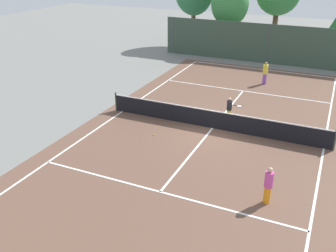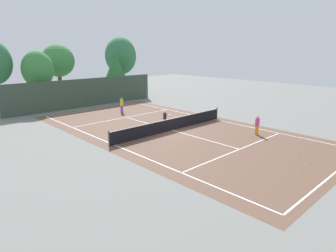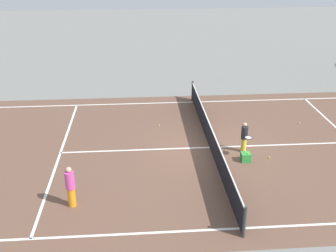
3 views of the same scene
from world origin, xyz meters
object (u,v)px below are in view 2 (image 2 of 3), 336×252
at_px(tennis_ball_1, 168,142).
at_px(tennis_ball_4, 80,116).
at_px(tennis_ball_0, 300,152).
at_px(tennis_ball_5, 116,124).
at_px(tennis_ball_7, 154,109).
at_px(tennis_ball_2, 311,162).
at_px(tennis_ball_6, 163,123).
at_px(player_0, 122,105).
at_px(tennis_ball_3, 302,173).
at_px(player_1, 257,125).
at_px(player_2, 165,118).
at_px(ball_crate, 173,123).

relative_size(tennis_ball_1, tennis_ball_4, 1.00).
height_order(tennis_ball_0, tennis_ball_4, same).
distance_m(tennis_ball_1, tennis_ball_5, 6.89).
xyz_separation_m(tennis_ball_1, tennis_ball_7, (6.92, 9.47, 0.00)).
bearing_deg(tennis_ball_2, tennis_ball_6, 89.36).
bearing_deg(tennis_ball_7, tennis_ball_6, -123.45).
xyz_separation_m(player_0, tennis_ball_3, (-1.95, -19.30, -0.78)).
xyz_separation_m(tennis_ball_3, tennis_ball_5, (-1.18, 15.65, 0.00)).
bearing_deg(tennis_ball_2, tennis_ball_7, 78.90).
xyz_separation_m(tennis_ball_3, tennis_ball_7, (5.49, 18.23, 0.00)).
height_order(tennis_ball_2, tennis_ball_7, same).
bearing_deg(tennis_ball_0, tennis_ball_6, 95.97).
bearing_deg(tennis_ball_5, player_1, -59.32).
distance_m(player_2, tennis_ball_1, 4.54).
bearing_deg(tennis_ball_1, player_0, 72.21).
height_order(tennis_ball_2, tennis_ball_4, same).
bearing_deg(tennis_ball_4, tennis_ball_5, -79.83).
distance_m(ball_crate, tennis_ball_4, 9.66).
height_order(player_0, tennis_ball_7, player_0).
relative_size(player_2, ball_crate, 3.12).
xyz_separation_m(tennis_ball_0, tennis_ball_3, (-3.33, -1.48, 0.00)).
height_order(tennis_ball_0, tennis_ball_6, same).
distance_m(tennis_ball_2, tennis_ball_3, 1.99).
bearing_deg(tennis_ball_3, tennis_ball_7, 73.25).
bearing_deg(tennis_ball_3, ball_crate, 79.32).
bearing_deg(tennis_ball_6, tennis_ball_2, -90.64).
relative_size(tennis_ball_0, tennis_ball_2, 1.00).
relative_size(tennis_ball_1, tennis_ball_2, 1.00).
distance_m(player_2, tennis_ball_7, 7.28).
relative_size(ball_crate, tennis_ball_3, 6.45).
distance_m(tennis_ball_0, tennis_ball_3, 3.64).
bearing_deg(player_0, tennis_ball_1, -107.79).
xyz_separation_m(tennis_ball_0, tennis_ball_2, (-1.36, -1.20, 0.00)).
height_order(player_2, tennis_ball_5, player_2).
height_order(ball_crate, tennis_ball_4, ball_crate).
relative_size(player_1, tennis_ball_7, 22.68).
xyz_separation_m(tennis_ball_4, tennis_ball_5, (0.90, -5.04, 0.00)).
xyz_separation_m(ball_crate, tennis_ball_3, (-2.28, -12.07, -0.15)).
height_order(tennis_ball_0, tennis_ball_1, same).
bearing_deg(tennis_ball_4, tennis_ball_6, -61.02).
height_order(tennis_ball_1, tennis_ball_5, same).
xyz_separation_m(player_0, tennis_ball_5, (-3.13, -3.66, -0.78)).
xyz_separation_m(player_0, tennis_ball_0, (1.37, -17.83, -0.78)).
height_order(player_2, tennis_ball_4, player_2).
height_order(tennis_ball_3, tennis_ball_6, same).
distance_m(ball_crate, tennis_ball_7, 6.94).
bearing_deg(tennis_ball_6, tennis_ball_0, -84.03).
distance_m(player_1, tennis_ball_2, 5.98).
relative_size(tennis_ball_3, tennis_ball_4, 1.00).
relative_size(tennis_ball_2, tennis_ball_4, 1.00).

